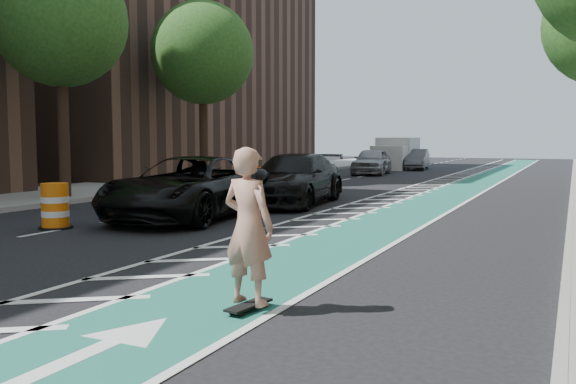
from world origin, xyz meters
The scene contains 19 objects.
ground centered at (0.00, 0.00, 0.00)m, with size 120.00×120.00×0.00m, color black.
bike_lane centered at (3.00, 10.00, 0.01)m, with size 2.00×90.00×0.01m, color #195947.
buffer_strip centered at (1.50, 10.00, 0.01)m, with size 1.40×90.00×0.01m, color silver.
sidewalk_left centered at (-9.50, 10.00, 0.07)m, with size 5.00×90.00×0.15m, color gray.
curb_right centered at (7.05, 10.00, 0.08)m, with size 0.12×90.00×0.16m, color gray.
curb_left centered at (-7.05, 10.00, 0.08)m, with size 0.12×90.00×0.16m, color gray.
building_left_far centered at (-17.50, 24.00, 9.00)m, with size 14.00×22.00×18.00m, color brown.
tree_l_c centered at (-7.90, 8.00, 5.77)m, with size 4.20×4.20×7.90m.
tree_l_d centered at (-7.90, 16.00, 5.77)m, with size 4.20×4.20×7.90m.
skateboard centered at (3.70, -0.91, 0.08)m, with size 0.30×0.73×0.09m.
skateboarder centered at (3.70, -0.91, 1.01)m, with size 0.67×0.44×1.84m, color tan.
suv_near centered at (-1.73, 5.86, 0.79)m, with size 2.62×5.68×1.58m, color black.
suv_far centered at (-0.78, 10.06, 0.78)m, with size 2.18×5.36×1.56m, color black.
car_silver centered at (-3.33, 26.25, 0.76)m, with size 1.79×4.45×1.52m, color #949499.
car_grey centered at (-2.39, 32.84, 0.68)m, with size 1.43×4.11×1.35m, color #58595D.
box_truck centered at (-3.79, 33.07, 0.97)m, with size 2.43×5.12×2.10m.
barrel_a centered at (-3.47, 3.07, 0.49)m, with size 0.75×0.75×1.03m.
barrel_b centered at (-3.11, 12.51, 0.47)m, with size 0.73×0.73×1.00m.
barrel_c centered at (-4.00, 19.00, 0.42)m, with size 0.66×0.66×0.89m.
Camera 1 is at (7.10, -7.03, 2.02)m, focal length 38.00 mm.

